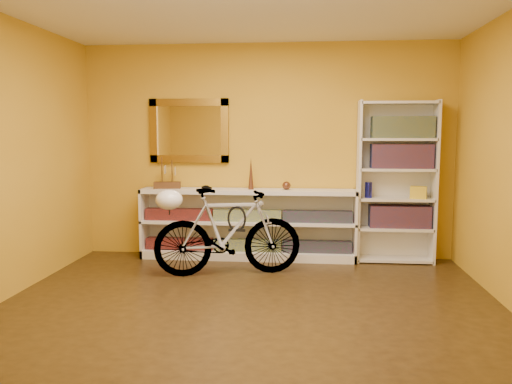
# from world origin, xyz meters

# --- Properties ---
(floor) EXTENTS (4.50, 4.00, 0.01)m
(floor) POSITION_xyz_m (0.00, 0.00, -0.01)
(floor) COLOR black
(floor) RESTS_ON ground
(back_wall) EXTENTS (4.50, 0.01, 2.60)m
(back_wall) POSITION_xyz_m (0.00, 2.00, 1.30)
(back_wall) COLOR #C08D1C
(back_wall) RESTS_ON ground
(gilt_mirror) EXTENTS (0.98, 0.06, 0.78)m
(gilt_mirror) POSITION_xyz_m (-0.95, 1.97, 1.55)
(gilt_mirror) COLOR brown
(gilt_mirror) RESTS_ON back_wall
(wall_socket) EXTENTS (0.09, 0.02, 0.09)m
(wall_socket) POSITION_xyz_m (0.90, 1.99, 0.25)
(wall_socket) COLOR silver
(wall_socket) RESTS_ON back_wall
(console_unit) EXTENTS (2.60, 0.35, 0.85)m
(console_unit) POSITION_xyz_m (-0.21, 1.81, 0.42)
(console_unit) COLOR silver
(console_unit) RESTS_ON floor
(cd_row_lower) EXTENTS (2.50, 0.13, 0.14)m
(cd_row_lower) POSITION_xyz_m (-0.21, 1.79, 0.17)
(cd_row_lower) COLOR black
(cd_row_lower) RESTS_ON console_unit
(cd_row_upper) EXTENTS (2.50, 0.13, 0.14)m
(cd_row_upper) POSITION_xyz_m (-0.21, 1.79, 0.54)
(cd_row_upper) COLOR navy
(cd_row_upper) RESTS_ON console_unit
(model_ship) EXTENTS (0.34, 0.18, 0.38)m
(model_ship) POSITION_xyz_m (-1.20, 1.81, 1.04)
(model_ship) COLOR #3F2511
(model_ship) RESTS_ON console_unit
(toy_car) EXTENTS (0.00, 0.00, 0.00)m
(toy_car) POSITION_xyz_m (-0.71, 1.81, 0.85)
(toy_car) COLOR black
(toy_car) RESTS_ON console_unit
(bronze_ornament) EXTENTS (0.07, 0.07, 0.39)m
(bronze_ornament) POSITION_xyz_m (-0.17, 1.81, 1.04)
(bronze_ornament) COLOR #572F1D
(bronze_ornament) RESTS_ON console_unit
(decorative_orb) EXTENTS (0.10, 0.10, 0.10)m
(decorative_orb) POSITION_xyz_m (0.26, 1.81, 0.90)
(decorative_orb) COLOR #572F1D
(decorative_orb) RESTS_ON console_unit
(bookcase) EXTENTS (0.90, 0.30, 1.90)m
(bookcase) POSITION_xyz_m (1.54, 1.84, 0.95)
(bookcase) COLOR silver
(bookcase) RESTS_ON floor
(book_row_a) EXTENTS (0.70, 0.22, 0.26)m
(book_row_a) POSITION_xyz_m (1.59, 1.84, 0.55)
(book_row_a) COLOR maroon
(book_row_a) RESTS_ON bookcase
(book_row_b) EXTENTS (0.70, 0.22, 0.28)m
(book_row_b) POSITION_xyz_m (1.59, 1.84, 1.25)
(book_row_b) COLOR maroon
(book_row_b) RESTS_ON bookcase
(book_row_c) EXTENTS (0.70, 0.22, 0.25)m
(book_row_c) POSITION_xyz_m (1.59, 1.84, 1.59)
(book_row_c) COLOR navy
(book_row_c) RESTS_ON bookcase
(travel_mug) EXTENTS (0.08, 0.08, 0.18)m
(travel_mug) POSITION_xyz_m (1.22, 1.82, 0.86)
(travel_mug) COLOR #161A98
(travel_mug) RESTS_ON bookcase
(red_tin) EXTENTS (0.16, 0.16, 0.16)m
(red_tin) POSITION_xyz_m (1.34, 1.87, 1.54)
(red_tin) COLOR maroon
(red_tin) RESTS_ON bookcase
(yellow_bag) EXTENTS (0.21, 0.17, 0.14)m
(yellow_bag) POSITION_xyz_m (1.79, 1.80, 0.84)
(yellow_bag) COLOR yellow
(yellow_bag) RESTS_ON bookcase
(bicycle) EXTENTS (0.79, 1.66, 0.95)m
(bicycle) POSITION_xyz_m (-0.34, 1.07, 0.47)
(bicycle) COLOR silver
(bicycle) RESTS_ON floor
(helmet) EXTENTS (0.28, 0.27, 0.21)m
(helmet) POSITION_xyz_m (-0.93, 0.93, 0.83)
(helmet) COLOR white
(helmet) RESTS_ON bicycle
(u_lock) EXTENTS (0.20, 0.02, 0.20)m
(u_lock) POSITION_xyz_m (-0.25, 1.10, 0.61)
(u_lock) COLOR black
(u_lock) RESTS_ON bicycle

